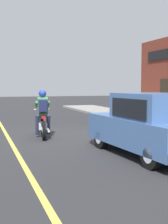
{
  "coord_description": "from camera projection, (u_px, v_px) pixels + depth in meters",
  "views": [
    {
      "loc": [
        -2.7,
        -10.44,
        1.76
      ],
      "look_at": [
        0.34,
        -1.45,
        0.95
      ],
      "focal_mm": 50.0,
      "sensor_mm": 36.0,
      "label": 1
    }
  ],
  "objects": [
    {
      "name": "car_hatchback",
      "position": [
        149.0,
        125.0,
        7.8
      ],
      "size": [
        1.9,
        3.89,
        1.57
      ],
      "color": "black",
      "rests_on": "ground"
    },
    {
      "name": "lane_stripe",
      "position": [
        2.0,
        127.0,
        13.12
      ],
      "size": [
        0.12,
        19.8,
        0.01
      ],
      "primitive_type": "cube",
      "color": "#D1C64C",
      "rests_on": "ground"
    },
    {
      "name": "motorcycle_with_rider",
      "position": [
        43.0,
        117.0,
        10.64
      ],
      "size": [
        0.64,
        2.01,
        1.62
      ],
      "color": "black",
      "rests_on": "ground"
    },
    {
      "name": "sidewalk_curb",
      "position": [
        145.0,
        120.0,
        15.29
      ],
      "size": [
        2.6,
        22.0,
        0.14
      ],
      "primitive_type": "cube",
      "color": "gray",
      "rests_on": "ground"
    },
    {
      "name": "ground_plane",
      "position": [
        62.0,
        136.0,
        10.87
      ],
      "size": [
        80.0,
        80.0,
        0.0
      ],
      "primitive_type": "plane",
      "color": "#2B2B2D"
    }
  ]
}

